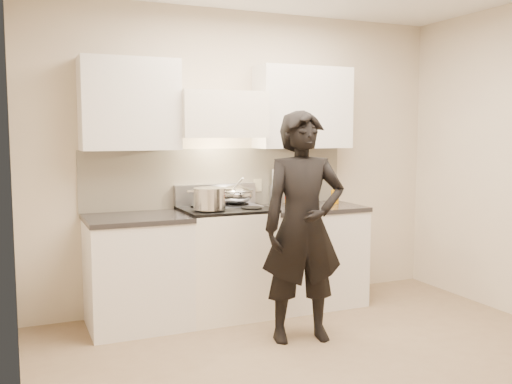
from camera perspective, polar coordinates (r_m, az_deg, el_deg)
ground_plane at (r=4.08m, az=8.54°, el=-17.12°), size 4.00×4.00×0.00m
room_shell at (r=4.05m, az=5.41°, el=5.98°), size 4.04×3.54×2.70m
stove at (r=5.03m, az=-2.99°, el=-6.90°), size 0.76×0.65×0.96m
counter_right at (r=5.37m, az=5.38°, el=-6.24°), size 0.92×0.67×0.92m
counter_left at (r=4.83m, az=-11.79°, el=-7.75°), size 0.82×0.67×0.92m
wok at (r=5.09m, az=-2.04°, el=-0.24°), size 0.32×0.39×0.26m
stock_pot at (r=4.75m, az=-4.67°, el=-0.66°), size 0.38×0.28×0.18m
utensil_crock at (r=5.39m, az=1.97°, el=-0.13°), size 0.12×0.12×0.33m
spice_jar at (r=5.33m, az=3.09°, el=-0.87°), size 0.04×0.04×0.08m
oil_glass at (r=5.50m, az=7.90°, el=-0.45°), size 0.08×0.08×0.13m
person at (r=4.36m, az=4.75°, el=-3.49°), size 0.71×0.54×1.76m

